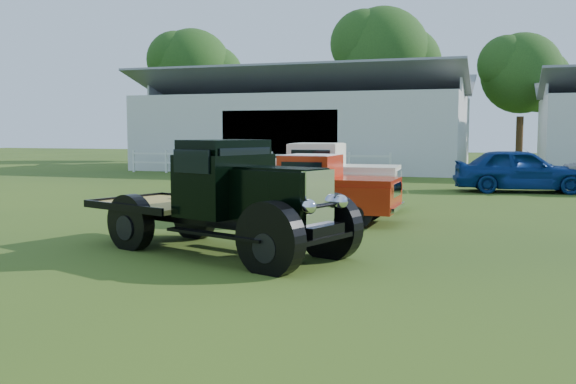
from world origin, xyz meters
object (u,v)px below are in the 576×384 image
(vintage_flatbed, at_px, (220,196))
(white_pickup, at_px, (314,177))
(red_pickup, at_px, (307,188))
(misc_car_blue, at_px, (521,170))

(vintage_flatbed, xyz_separation_m, white_pickup, (-0.28, 6.99, -0.11))
(vintage_flatbed, bearing_deg, red_pickup, 105.34)
(vintage_flatbed, bearing_deg, misc_car_blue, 88.40)
(red_pickup, distance_m, white_pickup, 2.65)
(red_pickup, xyz_separation_m, white_pickup, (-0.59, 2.58, 0.09))
(red_pickup, height_order, misc_car_blue, red_pickup)
(vintage_flatbed, relative_size, misc_car_blue, 1.10)
(white_pickup, xyz_separation_m, misc_car_blue, (5.73, 7.21, -0.11))
(red_pickup, bearing_deg, vintage_flatbed, -93.62)
(vintage_flatbed, distance_m, misc_car_blue, 15.21)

